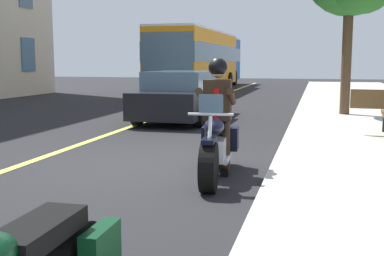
% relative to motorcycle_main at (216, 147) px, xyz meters
% --- Properties ---
extents(ground_plane, '(80.00, 80.00, 0.00)m').
position_rel_motorcycle_main_xyz_m(ground_plane, '(-0.54, -1.24, -0.45)').
color(ground_plane, black).
extents(lane_center_stripe, '(60.00, 0.16, 0.01)m').
position_rel_motorcycle_main_xyz_m(lane_center_stripe, '(-0.54, -3.24, -0.45)').
color(lane_center_stripe, '#E5DB4C').
rests_on(lane_center_stripe, ground_plane).
extents(motorcycle_main, '(2.22, 0.73, 1.26)m').
position_rel_motorcycle_main_xyz_m(motorcycle_main, '(0.00, 0.00, 0.00)').
color(motorcycle_main, black).
rests_on(motorcycle_main, ground_plane).
extents(rider_main, '(0.66, 0.59, 1.74)m').
position_rel_motorcycle_main_xyz_m(rider_main, '(-0.19, -0.02, 0.58)').
color(rider_main, black).
rests_on(rider_main, ground_plane).
extents(bus_near, '(11.05, 2.70, 3.30)m').
position_rel_motorcycle_main_xyz_m(bus_near, '(-19.22, -5.05, 1.42)').
color(bus_near, orange).
rests_on(bus_near, ground_plane).
extents(bus_far, '(11.05, 2.70, 3.30)m').
position_rel_motorcycle_main_xyz_m(bus_far, '(-23.82, -5.50, 1.42)').
color(bus_far, blue).
rests_on(bus_far, ground_plane).
extents(car_silver, '(4.60, 1.92, 1.40)m').
position_rel_motorcycle_main_xyz_m(car_silver, '(-6.57, -2.35, 0.24)').
color(car_silver, black).
rests_on(car_silver, ground_plane).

